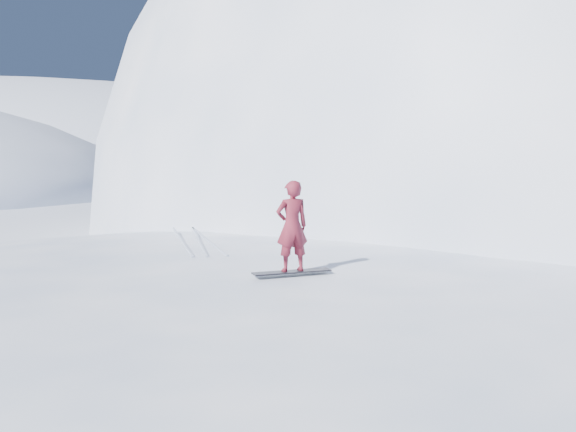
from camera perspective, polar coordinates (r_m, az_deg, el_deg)
The scene contains 9 objects.
ground at distance 14.51m, azimuth -6.21°, elevation -14.23°, with size 400.00×400.00×0.00m, color white.
near_ridge at distance 17.36m, azimuth -2.59°, elevation -10.80°, with size 36.00×28.00×4.80m, color white.
summit_peak at distance 45.40m, azimuth 23.73°, elevation -0.94°, with size 60.00×56.00×56.00m, color white.
peak_shoulder at distance 35.32m, azimuth 11.12°, elevation -2.36°, with size 28.00×24.00×18.00m, color white.
far_ridge_c at distance 130.16m, azimuth -22.83°, elevation 3.20°, with size 140.00×90.00×36.00m, color white.
wind_bumps at distance 16.54m, azimuth -7.99°, elevation -11.71°, with size 16.00×14.40×1.00m.
snowboard at distance 13.63m, azimuth 0.35°, elevation -4.97°, with size 1.71×0.32×0.03m, color black.
snowboarder at distance 13.48m, azimuth 0.35°, elevation -0.90°, with size 0.70×0.46×1.92m, color maroon.
board_tracks at distance 18.73m, azimuth -8.20°, elevation -2.05°, with size 1.94×5.96×0.04m.
Camera 1 is at (0.40, -13.63, 4.97)m, focal length 40.00 mm.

